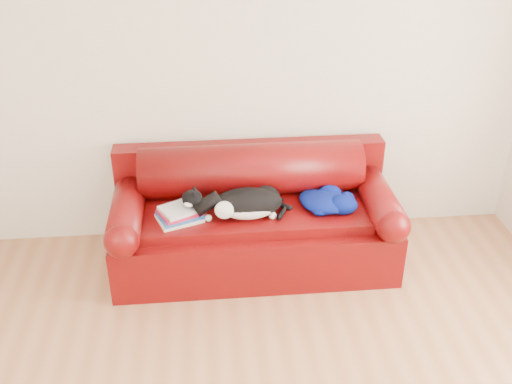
% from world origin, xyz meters
% --- Properties ---
extents(room_shell, '(4.52, 4.02, 2.61)m').
position_xyz_m(room_shell, '(0.12, 0.02, 1.67)').
color(room_shell, beige).
rests_on(room_shell, ground).
extents(sofa_base, '(2.10, 0.90, 0.50)m').
position_xyz_m(sofa_base, '(0.05, 1.49, 0.24)').
color(sofa_base, '#430502').
rests_on(sofa_base, ground).
extents(sofa_back, '(2.10, 1.01, 0.88)m').
position_xyz_m(sofa_back, '(0.05, 1.74, 0.54)').
color(sofa_back, '#430502').
rests_on(sofa_back, ground).
extents(book_stack, '(0.37, 0.32, 0.10)m').
position_xyz_m(book_stack, '(-0.50, 1.36, 0.55)').
color(book_stack, beige).
rests_on(book_stack, sofa_base).
extents(cat, '(0.73, 0.42, 0.26)m').
position_xyz_m(cat, '(-0.02, 1.36, 0.60)').
color(cat, black).
rests_on(cat, sofa_base).
extents(blanket, '(0.44, 0.41, 0.13)m').
position_xyz_m(blanket, '(0.58, 1.43, 0.56)').
color(blanket, '#02034A').
rests_on(blanket, sofa_base).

